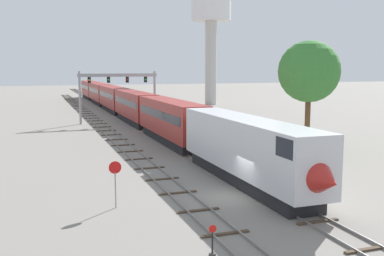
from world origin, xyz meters
The scene contains 9 objects.
ground_plane centered at (0.00, 0.00, 0.00)m, with size 400.00×400.00×0.00m, color gray.
track_main centered at (2.00, 60.00, 0.07)m, with size 2.60×200.00×0.16m.
track_near centered at (-3.50, 40.00, 0.07)m, with size 2.60×160.00×0.16m.
passenger_train centered at (2.00, 51.22, 2.61)m, with size 3.04×115.23×4.80m.
signal_gantry centered at (-0.25, 42.63, 5.80)m, with size 12.10×0.49×7.91m.
water_tower centered at (25.90, 70.10, 19.09)m, with size 9.06×9.06×24.64m.
switch_stand centered at (-5.10, -8.19, 0.52)m, with size 0.36×0.24×1.46m.
stop_sign centered at (-8.00, 0.27, 1.87)m, with size 0.76×0.08×2.88m.
trackside_tree_left centered at (14.28, 13.63, 8.02)m, with size 6.33×6.33×11.22m.
Camera 1 is at (-12.34, -26.10, 8.42)m, focal length 42.03 mm.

